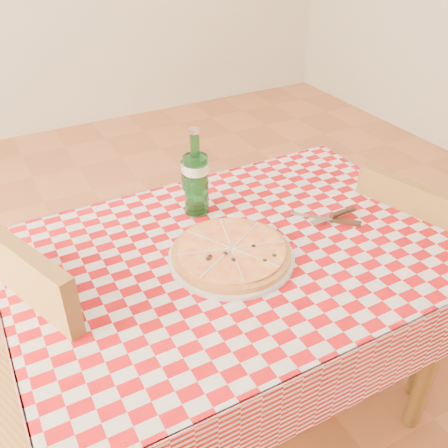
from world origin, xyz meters
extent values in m
plane|color=#AB5D37|center=(0.00, 0.00, 0.00)|extent=(6.00, 6.00, 0.00)
cube|color=brown|center=(0.00, 0.00, 0.73)|extent=(1.20, 0.80, 0.04)
cylinder|color=brown|center=(0.54, -0.34, 0.35)|extent=(0.06, 0.06, 0.71)
cylinder|color=brown|center=(-0.54, 0.34, 0.35)|extent=(0.06, 0.06, 0.71)
cylinder|color=brown|center=(0.54, 0.34, 0.35)|extent=(0.06, 0.06, 0.71)
cube|color=#97090C|center=(0.00, 0.00, 0.75)|extent=(1.30, 0.90, 0.01)
cube|color=brown|center=(0.75, -0.04, 0.41)|extent=(0.47, 0.47, 0.04)
cylinder|color=brown|center=(0.64, -0.24, 0.20)|extent=(0.03, 0.03, 0.40)
cylinder|color=brown|center=(0.55, 0.08, 0.20)|extent=(0.03, 0.03, 0.40)
cylinder|color=brown|center=(0.87, 0.16, 0.20)|extent=(0.03, 0.03, 0.40)
cube|color=brown|center=(0.58, -0.08, 0.64)|extent=(0.14, 0.38, 0.42)
cylinder|color=brown|center=(-0.64, 0.24, 0.21)|extent=(0.04, 0.04, 0.43)
cube|color=brown|center=(-0.57, 0.08, 0.70)|extent=(0.18, 0.41, 0.46)
camera|label=1|loc=(-0.59, -0.99, 1.62)|focal=40.00mm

